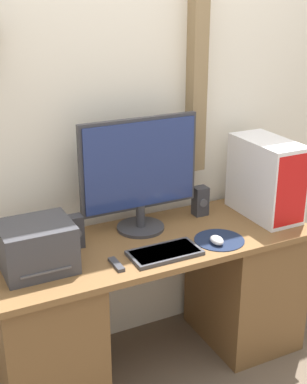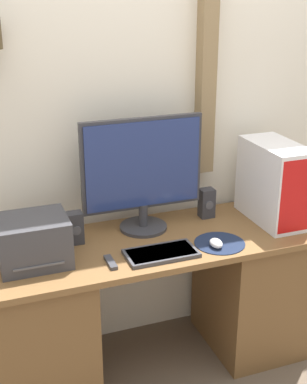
{
  "view_description": "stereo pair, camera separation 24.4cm",
  "coord_description": "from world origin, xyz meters",
  "px_view_note": "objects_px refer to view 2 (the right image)",
  "views": [
    {
      "loc": [
        -1.01,
        -1.74,
        1.84
      ],
      "look_at": [
        0.0,
        0.29,
        0.95
      ],
      "focal_mm": 50.0,
      "sensor_mm": 36.0,
      "label": 1
    },
    {
      "loc": [
        -0.79,
        -1.84,
        1.84
      ],
      "look_at": [
        0.0,
        0.29,
        0.95
      ],
      "focal_mm": 50.0,
      "sensor_mm": 36.0,
      "label": 2
    }
  ],
  "objects_px": {
    "keyboard": "(161,253)",
    "speaker_right": "(207,203)",
    "printer": "(33,241)",
    "monitor": "(143,170)",
    "mouse": "(216,243)",
    "speaker_left": "(75,228)",
    "remote_control": "(111,262)",
    "computer_tower": "(274,183)"
  },
  "relations": [
    {
      "from": "keyboard",
      "to": "speaker_right",
      "type": "bearing_deg",
      "value": 40.01
    },
    {
      "from": "keyboard",
      "to": "printer",
      "type": "distance_m",
      "value": 0.56
    },
    {
      "from": "monitor",
      "to": "printer",
      "type": "xyz_separation_m",
      "value": [
        -0.56,
        -0.17,
        -0.2
      ]
    },
    {
      "from": "monitor",
      "to": "mouse",
      "type": "bearing_deg",
      "value": -52.77
    },
    {
      "from": "keyboard",
      "to": "speaker_left",
      "type": "xyz_separation_m",
      "value": [
        -0.33,
        0.25,
        0.07
      ]
    },
    {
      "from": "printer",
      "to": "remote_control",
      "type": "height_order",
      "value": "printer"
    },
    {
      "from": "monitor",
      "to": "keyboard",
      "type": "height_order",
      "value": "monitor"
    },
    {
      "from": "speaker_right",
      "to": "printer",
      "type": "bearing_deg",
      "value": -168.64
    },
    {
      "from": "monitor",
      "to": "mouse",
      "type": "relative_size",
      "value": 7.32
    },
    {
      "from": "keyboard",
      "to": "mouse",
      "type": "height_order",
      "value": "mouse"
    },
    {
      "from": "monitor",
      "to": "mouse",
      "type": "xyz_separation_m",
      "value": [
        0.24,
        -0.32,
        -0.28
      ]
    },
    {
      "from": "keyboard",
      "to": "speaker_right",
      "type": "xyz_separation_m",
      "value": [
        0.37,
        0.31,
        0.07
      ]
    },
    {
      "from": "monitor",
      "to": "keyboard",
      "type": "relative_size",
      "value": 1.85
    },
    {
      "from": "speaker_right",
      "to": "remote_control",
      "type": "xyz_separation_m",
      "value": [
        -0.61,
        -0.31,
        -0.07
      ]
    },
    {
      "from": "speaker_right",
      "to": "remote_control",
      "type": "height_order",
      "value": "speaker_right"
    },
    {
      "from": "mouse",
      "to": "speaker_left",
      "type": "distance_m",
      "value": 0.65
    },
    {
      "from": "mouse",
      "to": "speaker_right",
      "type": "distance_m",
      "value": 0.36
    },
    {
      "from": "keyboard",
      "to": "speaker_right",
      "type": "relative_size",
      "value": 2.1
    },
    {
      "from": "monitor",
      "to": "computer_tower",
      "type": "relative_size",
      "value": 1.46
    },
    {
      "from": "printer",
      "to": "remote_control",
      "type": "bearing_deg",
      "value": -22.78
    },
    {
      "from": "computer_tower",
      "to": "remote_control",
      "type": "xyz_separation_m",
      "value": [
        -0.91,
        -0.17,
        -0.19
      ]
    },
    {
      "from": "monitor",
      "to": "mouse",
      "type": "distance_m",
      "value": 0.49
    },
    {
      "from": "mouse",
      "to": "speaker_left",
      "type": "height_order",
      "value": "speaker_left"
    },
    {
      "from": "speaker_right",
      "to": "computer_tower",
      "type": "bearing_deg",
      "value": -25.84
    },
    {
      "from": "mouse",
      "to": "remote_control",
      "type": "bearing_deg",
      "value": 177.41
    },
    {
      "from": "monitor",
      "to": "printer",
      "type": "distance_m",
      "value": 0.62
    },
    {
      "from": "keyboard",
      "to": "remote_control",
      "type": "height_order",
      "value": "keyboard"
    },
    {
      "from": "keyboard",
      "to": "speaker_left",
      "type": "bearing_deg",
      "value": 142.51
    },
    {
      "from": "speaker_left",
      "to": "printer",
      "type": "bearing_deg",
      "value": -149.09
    },
    {
      "from": "printer",
      "to": "speaker_right",
      "type": "height_order",
      "value": "printer"
    },
    {
      "from": "monitor",
      "to": "speaker_right",
      "type": "bearing_deg",
      "value": 2.68
    },
    {
      "from": "keyboard",
      "to": "monitor",
      "type": "bearing_deg",
      "value": 86.02
    },
    {
      "from": "remote_control",
      "to": "keyboard",
      "type": "bearing_deg",
      "value": -0.33
    },
    {
      "from": "computer_tower",
      "to": "printer",
      "type": "relative_size",
      "value": 1.36
    },
    {
      "from": "monitor",
      "to": "speaker_left",
      "type": "distance_m",
      "value": 0.42
    },
    {
      "from": "monitor",
      "to": "remote_control",
      "type": "xyz_separation_m",
      "value": [
        -0.25,
        -0.29,
        -0.3
      ]
    },
    {
      "from": "mouse",
      "to": "remote_control",
      "type": "distance_m",
      "value": 0.5
    },
    {
      "from": "mouse",
      "to": "monitor",
      "type": "bearing_deg",
      "value": 127.23
    },
    {
      "from": "monitor",
      "to": "speaker_left",
      "type": "bearing_deg",
      "value": -173.18
    },
    {
      "from": "keyboard",
      "to": "computer_tower",
      "type": "height_order",
      "value": "computer_tower"
    },
    {
      "from": "computer_tower",
      "to": "speaker_right",
      "type": "xyz_separation_m",
      "value": [
        -0.3,
        0.15,
        -0.12
      ]
    },
    {
      "from": "monitor",
      "to": "speaker_left",
      "type": "relative_size",
      "value": 3.88
    }
  ]
}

